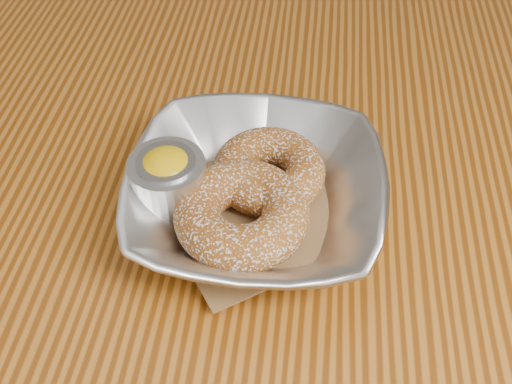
# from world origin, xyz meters

# --- Properties ---
(table) EXTENTS (1.20, 0.80, 0.75)m
(table) POSITION_xyz_m (0.00, 0.00, 0.65)
(table) COLOR #8F4E14
(table) RESTS_ON ground_plane
(serving_bowl) EXTENTS (0.20, 0.20, 0.05)m
(serving_bowl) POSITION_xyz_m (0.01, -0.02, 0.78)
(serving_bowl) COLOR silver
(serving_bowl) RESTS_ON table
(parchment) EXTENTS (0.20, 0.20, 0.00)m
(parchment) POSITION_xyz_m (0.01, -0.02, 0.76)
(parchment) COLOR olive
(parchment) RESTS_ON table
(donut_back) EXTENTS (0.10, 0.10, 0.03)m
(donut_back) POSITION_xyz_m (0.02, 0.01, 0.78)
(donut_back) COLOR #934E19
(donut_back) RESTS_ON parchment
(donut_front) EXTENTS (0.14, 0.14, 0.04)m
(donut_front) POSITION_xyz_m (0.00, -0.04, 0.78)
(donut_front) COLOR #934E19
(donut_front) RESTS_ON parchment
(ramekin) EXTENTS (0.06, 0.06, 0.06)m
(ramekin) POSITION_xyz_m (-0.06, -0.02, 0.79)
(ramekin) COLOR silver
(ramekin) RESTS_ON table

